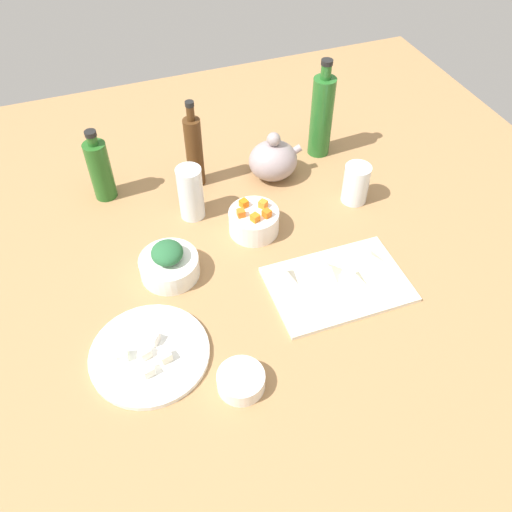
{
  "coord_description": "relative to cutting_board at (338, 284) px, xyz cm",
  "views": [
    {
      "loc": [
        -27.93,
        -75.88,
        94.37
      ],
      "look_at": [
        0.0,
        0.0,
        8.0
      ],
      "focal_mm": 37.07,
      "sensor_mm": 36.0,
      "label": 1
    }
  ],
  "objects": [
    {
      "name": "tabletop",
      "position": [
        -15.73,
        10.57,
        -2.0
      ],
      "size": [
        190.0,
        190.0,
        3.0
      ],
      "primitive_type": "cube",
      "color": "#9F764A",
      "rests_on": "ground"
    },
    {
      "name": "cutting_board",
      "position": [
        0.0,
        0.0,
        0.0
      ],
      "size": [
        30.81,
        20.86,
        1.0
      ],
      "primitive_type": "cube",
      "rotation": [
        0.0,
        0.0,
        -0.01
      ],
      "color": "silver",
      "rests_on": "tabletop"
    },
    {
      "name": "plate_tofu",
      "position": [
        -43.67,
        -3.47,
        0.1
      ],
      "size": [
        24.13,
        24.13,
        1.2
      ],
      "primitive_type": "cylinder",
      "color": "white",
      "rests_on": "tabletop"
    },
    {
      "name": "bowl_greens",
      "position": [
        -34.43,
        16.48,
        2.02
      ],
      "size": [
        13.43,
        13.43,
        5.05
      ],
      "primitive_type": "cylinder",
      "color": "white",
      "rests_on": "tabletop"
    },
    {
      "name": "bowl_carrots",
      "position": [
        -11.59,
        23.35,
        2.51
      ],
      "size": [
        12.27,
        12.27,
        6.03
      ],
      "primitive_type": "cylinder",
      "color": "white",
      "rests_on": "tabletop"
    },
    {
      "name": "bowl_small_side",
      "position": [
        -28.63,
        -16.18,
        1.29
      ],
      "size": [
        9.25,
        9.25,
        3.57
      ],
      "primitive_type": "cylinder",
      "color": "white",
      "rests_on": "tabletop"
    },
    {
      "name": "teapot",
      "position": [
        0.71,
        41.8,
        4.99
      ],
      "size": [
        14.93,
        12.19,
        13.89
      ],
      "color": "#9E8D90",
      "rests_on": "tabletop"
    },
    {
      "name": "bottle_0",
      "position": [
        -43.69,
        49.48,
        8.05
      ],
      "size": [
        5.78,
        5.78,
        19.86
      ],
      "color": "#255F21",
      "rests_on": "tabletop"
    },
    {
      "name": "bottle_1",
      "position": [
        -19.57,
        46.42,
        9.9
      ],
      "size": [
        4.44,
        4.44,
        24.55
      ],
      "color": "#4B2D14",
      "rests_on": "tabletop"
    },
    {
      "name": "bottle_2",
      "position": [
        17.18,
        47.82,
        11.6
      ],
      "size": [
        6.2,
        6.2,
        28.02
      ],
      "color": "#256525",
      "rests_on": "tabletop"
    },
    {
      "name": "drinking_glass_0",
      "position": [
        17.02,
        25.34,
        4.77
      ],
      "size": [
        6.7,
        6.7,
        10.53
      ],
      "primitive_type": "cylinder",
      "color": "white",
      "rests_on": "tabletop"
    },
    {
      "name": "drinking_glass_1",
      "position": [
        -24.17,
        34.23,
        6.65
      ],
      "size": [
        6.3,
        6.3,
        14.3
      ],
      "primitive_type": "cylinder",
      "color": "white",
      "rests_on": "tabletop"
    },
    {
      "name": "carrot_cube_0",
      "position": [
        -13.1,
        26.31,
        6.43
      ],
      "size": [
        2.29,
        2.29,
        1.8
      ],
      "primitive_type": "cube",
      "rotation": [
        0.0,
        0.0,
        0.33
      ],
      "color": "orange",
      "rests_on": "bowl_carrots"
    },
    {
      "name": "carrot_cube_1",
      "position": [
        -8.81,
        24.44,
        6.43
      ],
      "size": [
        2.51,
        2.51,
        1.8
      ],
      "primitive_type": "cube",
      "rotation": [
        0.0,
        0.0,
        2.2
      ],
      "color": "orange",
      "rests_on": "bowl_carrots"
    },
    {
      "name": "carrot_cube_2",
      "position": [
        -12.28,
        20.58,
        6.43
      ],
      "size": [
        2.38,
        2.38,
        1.8
      ],
      "primitive_type": "cube",
      "rotation": [
        0.0,
        0.0,
        1.99
      ],
      "color": "orange",
      "rests_on": "bowl_carrots"
    },
    {
      "name": "carrot_cube_3",
      "position": [
        -14.88,
        23.22,
        6.43
      ],
      "size": [
        1.87,
        1.87,
        1.8
      ],
      "primitive_type": "cube",
      "rotation": [
        0.0,
        0.0,
        1.53
      ],
      "color": "orange",
      "rests_on": "bowl_carrots"
    },
    {
      "name": "carrot_cube_4",
      "position": [
        -9.16,
        21.04,
        6.43
      ],
      "size": [
        2.35,
        2.35,
        1.8
      ],
      "primitive_type": "cube",
      "rotation": [
        0.0,
        0.0,
        0.4
      ],
      "color": "orange",
      "rests_on": "bowl_carrots"
    },
    {
      "name": "chopped_greens_mound",
      "position": [
        -34.43,
        16.48,
        6.56
      ],
      "size": [
        8.89,
        9.11,
        4.02
      ],
      "primitive_type": "ellipsoid",
      "rotation": [
        0.0,
        0.0,
        1.3
      ],
      "color": "#276136",
      "rests_on": "bowl_greens"
    },
    {
      "name": "tofu_cube_0",
      "position": [
        -40.92,
        -6.2,
        1.8
      ],
      "size": [
        2.69,
        2.69,
        2.2
      ],
      "primitive_type": "cube",
      "rotation": [
        0.0,
        0.0,
        1.83
      ],
      "color": "#F5EACA",
      "rests_on": "plate_tofu"
    },
    {
      "name": "tofu_cube_1",
      "position": [
        -44.52,
        -3.98,
        1.8
      ],
      "size": [
        2.75,
        2.75,
        2.2
      ],
      "primitive_type": "cube",
      "rotation": [
        0.0,
        0.0,
        1.87
      ],
      "color": "white",
      "rests_on": "plate_tofu"
    },
    {
      "name": "tofu_cube_2",
      "position": [
        -48.74,
        -3.02,
        1.8
      ],
      "size": [
        2.59,
        2.59,
        2.2
      ],
      "primitive_type": "cube",
      "rotation": [
        0.0,
        0.0,
        1.37
      ],
      "color": "white",
      "rests_on": "plate_tofu"
    },
    {
      "name": "tofu_cube_3",
      "position": [
        -42.23,
        -1.27,
        1.8
      ],
      "size": [
        3.11,
        3.11,
        2.2
      ],
      "primitive_type": "cube",
      "rotation": [
        0.0,
        0.0,
        2.41
      ],
      "color": "white",
      "rests_on": "plate_tofu"
    },
    {
      "name": "tofu_cube_4",
      "position": [
        -44.77,
        -8.14,
        1.8
      ],
      "size": [
        2.66,
        2.66,
        2.2
      ],
      "primitive_type": "cube",
      "rotation": [
        0.0,
        0.0,
        0.24
      ],
      "color": "white",
      "rests_on": "plate_tofu"
    },
    {
      "name": "dumpling_0",
      "position": [
        9.96,
        3.53,
        1.52
      ],
      "size": [
        7.43,
        7.19,
        2.04
      ],
      "primitive_type": "pyramid",
      "rotation": [
        0.0,
        0.0,
        5.7
      ],
      "color": "beige",
      "rests_on": "cutting_board"
    },
    {
      "name": "dumpling_1",
      "position": [
        3.53,
        -0.53,
        1.82
      ],
      "size": [
        6.78,
        6.85,
        2.64
      ],
      "primitive_type": "pyramid",
      "rotation": [
        0.0,
        0.0,
        5.42
      ],
      "color": "beige",
      "rests_on": "cutting_board"
    },
    {
      "name": "dumpling_2",
      "position": [
        -10.57,
        4.8,
        2.08
      ],
      "size": [
        6.75,
        6.71,
        3.17
      ],
      "primitive_type": "pyramid",
      "rotation": [
        0.0,
        0.0,
        0.66
      ],
      "color": "beige",
      "rests_on": "cutting_board"
    },
    {
      "name": "dumpling_3",
      "position": [
        -0.41,
        3.35,
        1.56
      ],
      "size": [
        4.72,
        5.44,
        2.12
      ],
      "primitive_type": "pyramid",
      "rotation": [
        0.0,
        0.0,
        1.59
      ],
      "color": "beige",
      "rests_on": "cutting_board"
    }
  ]
}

